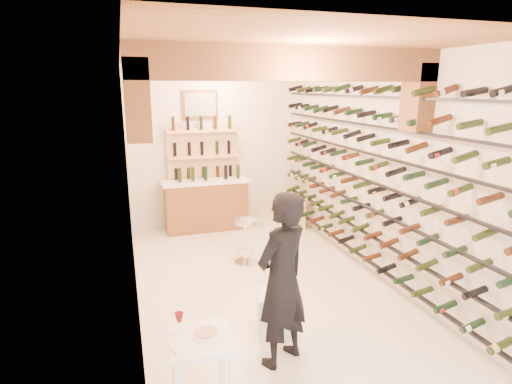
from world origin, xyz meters
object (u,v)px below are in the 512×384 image
wine_rack (361,173)px  white_stool (275,314)px  tasting_table (201,351)px  back_counter (206,203)px  person (282,280)px  crate_lower (294,221)px  chrome_barstool (246,238)px

wine_rack → white_stool: bearing=-145.0°
tasting_table → white_stool: tasting_table is taller
back_counter → tasting_table: 5.02m
person → white_stool: bearing=-131.2°
white_stool → person: (-0.11, -0.50, 0.66)m
crate_lower → chrome_barstool: bearing=-135.1°
person → chrome_barstool: 2.60m
back_counter → chrome_barstool: bearing=-81.6°
wine_rack → person: (-1.91, -1.76, -0.64)m
wine_rack → chrome_barstool: (-1.55, 0.77, -1.12)m
wine_rack → chrome_barstool: bearing=153.6°
wine_rack → person: 2.67m
white_stool → crate_lower: white_stool is taller
wine_rack → chrome_barstool: 2.07m
back_counter → tasting_table: size_ratio=1.83×
tasting_table → person: bearing=30.8°
tasting_table → crate_lower: (2.69, 4.46, -0.49)m
wine_rack → white_stool: wine_rack is taller
white_stool → crate_lower: bearing=64.2°
tasting_table → white_stool: bearing=46.2°
person → crate_lower: person is taller
tasting_table → white_stool: (1.03, 1.01, -0.38)m
wine_rack → tasting_table: 3.74m
chrome_barstool → crate_lower: chrome_barstool is taller
wine_rack → person: size_ratio=3.14×
chrome_barstool → tasting_table: bearing=-112.7°
back_counter → white_stool: (0.03, -3.91, -0.29)m
wine_rack → crate_lower: 2.61m
tasting_table → chrome_barstool: bearing=68.9°
tasting_table → chrome_barstool: tasting_table is taller
wine_rack → white_stool: (-1.80, -1.26, -1.30)m
white_stool → chrome_barstool: size_ratio=0.67×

